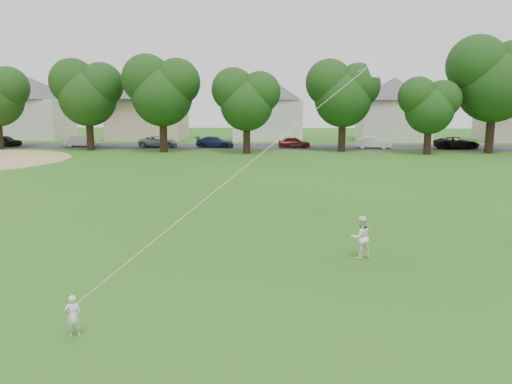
{
  "coord_description": "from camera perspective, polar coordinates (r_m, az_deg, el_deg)",
  "views": [
    {
      "loc": [
        2.02,
        -13.81,
        5.25
      ],
      "look_at": [
        1.14,
        2.0,
        2.3
      ],
      "focal_mm": 35.0,
      "sensor_mm": 36.0,
      "label": 1
    }
  ],
  "objects": [
    {
      "name": "older_boy",
      "position": [
        17.06,
        11.89,
        -5.08
      ],
      "size": [
        0.84,
        0.75,
        1.44
      ],
      "primitive_type": "imported",
      "rotation": [
        0.0,
        0.0,
        3.48
      ],
      "color": "white",
      "rests_on": "ground"
    },
    {
      "name": "toddler",
      "position": [
        12.16,
        -20.16,
        -13.15
      ],
      "size": [
        0.42,
        0.36,
        0.99
      ],
      "primitive_type": "imported",
      "rotation": [
        0.0,
        0.0,
        3.55
      ],
      "color": "silver",
      "rests_on": "ground"
    },
    {
      "name": "ground",
      "position": [
        14.91,
        -4.87,
        -10.1
      ],
      "size": [
        160.0,
        160.0,
        0.0
      ],
      "primitive_type": "plane",
      "color": "#245313",
      "rests_on": "ground"
    },
    {
      "name": "tree_row",
      "position": [
        50.54,
        4.09,
        11.76
      ],
      "size": [
        83.74,
        8.3,
        11.67
      ],
      "color": "black",
      "rests_on": "ground"
    },
    {
      "name": "kite",
      "position": [
        15.15,
        0.62,
        4.42
      ],
      "size": [
        4.45,
        5.43,
        13.87
      ],
      "color": "white",
      "rests_on": "ground"
    },
    {
      "name": "street",
      "position": [
        56.1,
        1.12,
        5.18
      ],
      "size": [
        90.0,
        7.0,
        0.01
      ],
      "primitive_type": "cube",
      "color": "#2D2D30",
      "rests_on": "ground"
    },
    {
      "name": "parked_cars",
      "position": [
        55.11,
        6.63,
        5.67
      ],
      "size": [
        71.31,
        2.36,
        1.29
      ],
      "color": "black",
      "rests_on": "ground"
    },
    {
      "name": "house_row",
      "position": [
        65.88,
        0.67,
        10.27
      ],
      "size": [
        77.61,
        13.79,
        9.67
      ],
      "color": "beige",
      "rests_on": "ground"
    }
  ]
}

